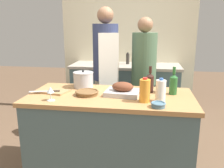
# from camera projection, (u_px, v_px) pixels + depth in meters

# --- Properties ---
(kitchen_island) EXTENTS (1.58, 0.75, 0.87)m
(kitchen_island) POSITION_uv_depth(u_px,v_px,m) (110.00, 136.00, 2.38)
(kitchen_island) COLOR #4C666B
(kitchen_island) RESTS_ON ground_plane
(back_counter) EXTENTS (1.71, 0.60, 0.91)m
(back_counter) POSITION_uv_depth(u_px,v_px,m) (125.00, 92.00, 3.85)
(back_counter) COLOR #4C666B
(back_counter) RESTS_ON ground_plane
(back_wall) EXTENTS (2.21, 0.10, 2.55)m
(back_wall) POSITION_uv_depth(u_px,v_px,m) (128.00, 40.00, 3.98)
(back_wall) COLOR beige
(back_wall) RESTS_ON ground_plane
(roasting_pan) EXTENTS (0.34, 0.28, 0.13)m
(roasting_pan) POSITION_uv_depth(u_px,v_px,m) (123.00, 90.00, 2.27)
(roasting_pan) COLOR #BCBCC1
(roasting_pan) RESTS_ON kitchen_island
(wicker_basket) EXTENTS (0.22, 0.22, 0.04)m
(wicker_basket) POSITION_uv_depth(u_px,v_px,m) (87.00, 93.00, 2.27)
(wicker_basket) COLOR brown
(wicker_basket) RESTS_ON kitchen_island
(cutting_board) EXTENTS (0.35, 0.25, 0.02)m
(cutting_board) POSITION_uv_depth(u_px,v_px,m) (52.00, 91.00, 2.38)
(cutting_board) COLOR #AD7F51
(cutting_board) RESTS_ON kitchen_island
(stock_pot) EXTENTS (0.21, 0.21, 0.19)m
(stock_pot) POSITION_uv_depth(u_px,v_px,m) (83.00, 80.00, 2.54)
(stock_pot) COLOR #B7B7BC
(stock_pot) RESTS_ON kitchen_island
(mixing_bowl) EXTENTS (0.12, 0.12, 0.04)m
(mixing_bowl) POSITION_uv_depth(u_px,v_px,m) (158.00, 105.00, 1.93)
(mixing_bowl) COLOR slate
(mixing_bowl) RESTS_ON kitchen_island
(juice_jug) EXTENTS (0.09, 0.09, 0.22)m
(juice_jug) POSITION_uv_depth(u_px,v_px,m) (145.00, 91.00, 2.05)
(juice_jug) COLOR orange
(juice_jug) RESTS_ON kitchen_island
(milk_jug) EXTENTS (0.09, 0.09, 0.21)m
(milk_jug) POSITION_uv_depth(u_px,v_px,m) (161.00, 91.00, 2.06)
(milk_jug) COLOR white
(milk_jug) RESTS_ON kitchen_island
(wine_bottle_green) EXTENTS (0.08, 0.08, 0.26)m
(wine_bottle_green) POSITION_uv_depth(u_px,v_px,m) (150.00, 82.00, 2.35)
(wine_bottle_green) COLOR #381E19
(wine_bottle_green) RESTS_ON kitchen_island
(wine_bottle_dark) EXTENTS (0.08, 0.08, 0.27)m
(wine_bottle_dark) POSITION_uv_depth(u_px,v_px,m) (173.00, 84.00, 2.28)
(wine_bottle_dark) COLOR #28662D
(wine_bottle_dark) RESTS_ON kitchen_island
(wine_glass_left) EXTENTS (0.07, 0.07, 0.13)m
(wine_glass_left) POSITION_uv_depth(u_px,v_px,m) (160.00, 83.00, 2.35)
(wine_glass_left) COLOR silver
(wine_glass_left) RESTS_ON kitchen_island
(wine_glass_right) EXTENTS (0.07, 0.07, 0.12)m
(wine_glass_right) POSITION_uv_depth(u_px,v_px,m) (50.00, 91.00, 2.09)
(wine_glass_right) COLOR silver
(wine_glass_right) RESTS_ON kitchen_island
(knife_chef) EXTENTS (0.29, 0.10, 0.01)m
(knife_chef) POSITION_uv_depth(u_px,v_px,m) (46.00, 91.00, 2.32)
(knife_chef) COLOR #B7B7BC
(knife_chef) RESTS_ON cutting_board
(condiment_bottle_tall) EXTENTS (0.05, 0.05, 0.19)m
(condiment_bottle_tall) POSITION_uv_depth(u_px,v_px,m) (128.00, 59.00, 3.78)
(condiment_bottle_tall) COLOR #332D28
(condiment_bottle_tall) RESTS_ON back_counter
(condiment_bottle_short) EXTENTS (0.06, 0.06, 0.17)m
(condiment_bottle_short) POSITION_uv_depth(u_px,v_px,m) (101.00, 59.00, 3.81)
(condiment_bottle_short) COLOR #B28E2D
(condiment_bottle_short) RESTS_ON back_counter
(person_cook_aproned) EXTENTS (0.34, 0.36, 1.74)m
(person_cook_aproned) POSITION_uv_depth(u_px,v_px,m) (106.00, 69.00, 3.04)
(person_cook_aproned) COLOR beige
(person_cook_aproned) RESTS_ON ground_plane
(person_cook_guest) EXTENTS (0.31, 0.31, 1.62)m
(person_cook_guest) POSITION_uv_depth(u_px,v_px,m) (144.00, 75.00, 3.04)
(person_cook_guest) COLOR beige
(person_cook_guest) RESTS_ON ground_plane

